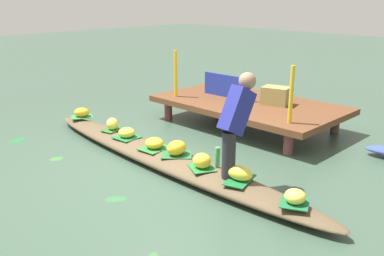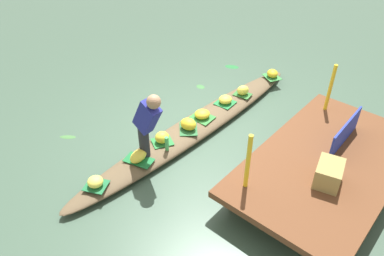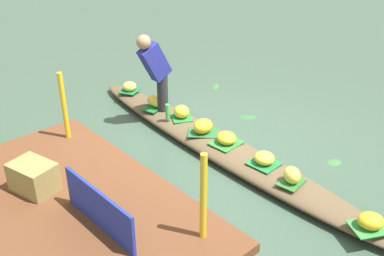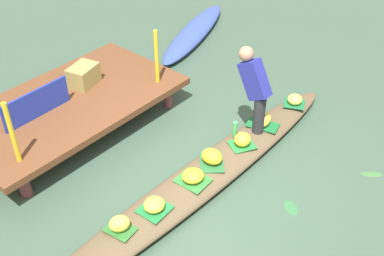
# 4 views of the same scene
# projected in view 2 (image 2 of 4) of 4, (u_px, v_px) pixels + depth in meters

# --- Properties ---
(canal_water) EXTENTS (40.00, 40.00, 0.00)m
(canal_water) POSITION_uv_depth(u_px,v_px,m) (196.00, 131.00, 6.58)
(canal_water) COLOR #3A5342
(canal_water) RESTS_ON ground
(dock_platform) EXTENTS (3.20, 1.80, 0.44)m
(dock_platform) POSITION_uv_depth(u_px,v_px,m) (327.00, 163.00, 5.35)
(dock_platform) COLOR brown
(dock_platform) RESTS_ON ground
(vendor_boat) EXTENTS (5.44, 0.79, 0.19)m
(vendor_boat) POSITION_uv_depth(u_px,v_px,m) (196.00, 127.00, 6.53)
(vendor_boat) COLOR brown
(vendor_boat) RESTS_ON ground
(leaf_mat_0) EXTENTS (0.36, 0.49, 0.01)m
(leaf_mat_0) POSITION_uv_depth(u_px,v_px,m) (139.00, 160.00, 5.67)
(leaf_mat_0) COLOR #186731
(leaf_mat_0) RESTS_ON vendor_boat
(banana_bunch_0) EXTENTS (0.34, 0.24, 0.17)m
(banana_bunch_0) POSITION_uv_depth(u_px,v_px,m) (138.00, 156.00, 5.62)
(banana_bunch_0) COLOR yellow
(banana_bunch_0) RESTS_ON vendor_boat
(leaf_mat_1) EXTENTS (0.42, 0.40, 0.01)m
(leaf_mat_1) POSITION_uv_depth(u_px,v_px,m) (162.00, 142.00, 6.03)
(leaf_mat_1) COLOR #257535
(leaf_mat_1) RESTS_ON vendor_boat
(banana_bunch_1) EXTENTS (0.25, 0.23, 0.19)m
(banana_bunch_1) POSITION_uv_depth(u_px,v_px,m) (162.00, 137.00, 5.97)
(banana_bunch_1) COLOR yellow
(banana_bunch_1) RESTS_ON vendor_boat
(leaf_mat_2) EXTENTS (0.35, 0.40, 0.01)m
(leaf_mat_2) POSITION_uv_depth(u_px,v_px,m) (202.00, 118.00, 6.58)
(leaf_mat_2) COLOR #2E7632
(leaf_mat_2) RESTS_ON vendor_boat
(banana_bunch_2) EXTENTS (0.36, 0.35, 0.15)m
(banana_bunch_2) POSITION_uv_depth(u_px,v_px,m) (202.00, 114.00, 6.53)
(banana_bunch_2) COLOR gold
(banana_bunch_2) RESTS_ON vendor_boat
(leaf_mat_3) EXTENTS (0.36, 0.35, 0.01)m
(leaf_mat_3) POSITION_uv_depth(u_px,v_px,m) (225.00, 103.00, 6.96)
(leaf_mat_3) COLOR #1F7337
(leaf_mat_3) RESTS_ON vendor_boat
(banana_bunch_3) EXTENTS (0.25, 0.24, 0.15)m
(banana_bunch_3) POSITION_uv_depth(u_px,v_px,m) (225.00, 100.00, 6.92)
(banana_bunch_3) COLOR yellow
(banana_bunch_3) RESTS_ON vendor_boat
(leaf_mat_4) EXTENTS (0.39, 0.40, 0.01)m
(leaf_mat_4) POSITION_uv_depth(u_px,v_px,m) (96.00, 185.00, 5.24)
(leaf_mat_4) COLOR #1C6638
(leaf_mat_4) RESTS_ON vendor_boat
(banana_bunch_4) EXTENTS (0.30, 0.30, 0.15)m
(banana_bunch_4) POSITION_uv_depth(u_px,v_px,m) (95.00, 182.00, 5.19)
(banana_bunch_4) COLOR #F3E655
(banana_bunch_4) RESTS_ON vendor_boat
(leaf_mat_5) EXTENTS (0.28, 0.35, 0.01)m
(leaf_mat_5) POSITION_uv_depth(u_px,v_px,m) (243.00, 94.00, 7.20)
(leaf_mat_5) COLOR #2C682B
(leaf_mat_5) RESTS_ON vendor_boat
(banana_bunch_5) EXTENTS (0.29, 0.27, 0.19)m
(banana_bunch_5) POSITION_uv_depth(u_px,v_px,m) (243.00, 90.00, 7.14)
(banana_bunch_5) COLOR #E9DE4A
(banana_bunch_5) RESTS_ON vendor_boat
(leaf_mat_6) EXTENTS (0.49, 0.49, 0.01)m
(leaf_mat_6) POSITION_uv_depth(u_px,v_px,m) (188.00, 129.00, 6.31)
(leaf_mat_6) COLOR #276333
(leaf_mat_6) RESTS_ON vendor_boat
(banana_bunch_6) EXTENTS (0.25, 0.30, 0.20)m
(banana_bunch_6) POSITION_uv_depth(u_px,v_px,m) (188.00, 124.00, 6.25)
(banana_bunch_6) COLOR yellow
(banana_bunch_6) RESTS_ON vendor_boat
(leaf_mat_7) EXTENTS (0.42, 0.45, 0.01)m
(leaf_mat_7) POSITION_uv_depth(u_px,v_px,m) (272.00, 77.00, 7.77)
(leaf_mat_7) COLOR #35833C
(leaf_mat_7) RESTS_ON vendor_boat
(banana_bunch_7) EXTENTS (0.34, 0.34, 0.16)m
(banana_bunch_7) POSITION_uv_depth(u_px,v_px,m) (272.00, 73.00, 7.72)
(banana_bunch_7) COLOR gold
(banana_bunch_7) RESTS_ON vendor_boat
(vendor_person) EXTENTS (0.20, 0.51, 1.20)m
(vendor_person) POSITION_uv_depth(u_px,v_px,m) (147.00, 122.00, 5.30)
(vendor_person) COLOR #28282D
(vendor_person) RESTS_ON vendor_boat
(water_bottle) EXTENTS (0.06, 0.06, 0.24)m
(water_bottle) POSITION_uv_depth(u_px,v_px,m) (167.00, 144.00, 5.81)
(water_bottle) COLOR #47B15A
(water_bottle) RESTS_ON vendor_boat
(market_banner) EXTENTS (1.03, 0.05, 0.40)m
(market_banner) POSITION_uv_depth(u_px,v_px,m) (345.00, 132.00, 5.49)
(market_banner) COLOR #20319B
(market_banner) RESTS_ON dock_platform
(railing_post_west) EXTENTS (0.06, 0.06, 0.84)m
(railing_post_west) POSITION_uv_depth(u_px,v_px,m) (330.00, 88.00, 6.10)
(railing_post_west) COLOR yellow
(railing_post_west) RESTS_ON dock_platform
(railing_post_east) EXTENTS (0.06, 0.06, 0.84)m
(railing_post_east) POSITION_uv_depth(u_px,v_px,m) (248.00, 162.00, 4.65)
(railing_post_east) COLOR yellow
(railing_post_east) RESTS_ON dock_platform
(produce_crate) EXTENTS (0.51, 0.42, 0.30)m
(produce_crate) POSITION_uv_depth(u_px,v_px,m) (329.00, 174.00, 4.86)
(produce_crate) COLOR olive
(produce_crate) RESTS_ON dock_platform
(drifting_plant_0) EXTENTS (0.27, 0.29, 0.01)m
(drifting_plant_0) POSITION_uv_depth(u_px,v_px,m) (138.00, 117.00, 6.91)
(drifting_plant_0) COLOR #31673B
(drifting_plant_0) RESTS_ON ground
(drifting_plant_1) EXTENTS (0.30, 0.37, 0.01)m
(drifting_plant_1) POSITION_uv_depth(u_px,v_px,m) (232.00, 67.00, 8.54)
(drifting_plant_1) COLOR #216B31
(drifting_plant_1) RESTS_ON ground
(drifting_plant_2) EXTENTS (0.18, 0.22, 0.01)m
(drifting_plant_2) POSITION_uv_depth(u_px,v_px,m) (200.00, 87.00, 7.82)
(drifting_plant_2) COLOR #397039
(drifting_plant_2) RESTS_ON ground
(drifting_plant_3) EXTENTS (0.25, 0.29, 0.01)m
(drifting_plant_3) POSITION_uv_depth(u_px,v_px,m) (68.00, 137.00, 6.44)
(drifting_plant_3) COLOR #3D6E37
(drifting_plant_3) RESTS_ON ground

